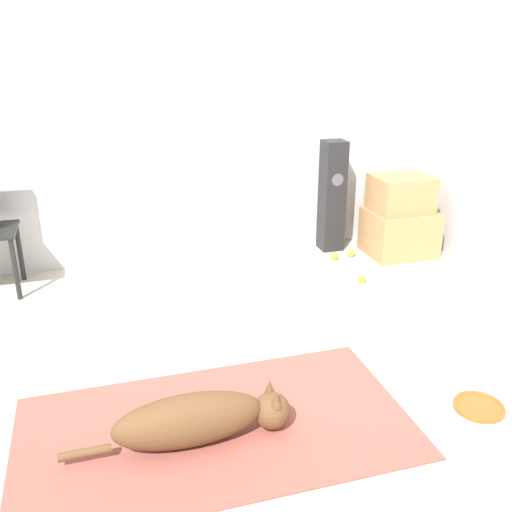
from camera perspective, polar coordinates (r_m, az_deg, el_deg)
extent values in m
plane|color=#BCB29E|center=(3.01, -7.82, -14.85)|extent=(12.00, 12.00, 0.00)
cube|color=silver|center=(4.55, -13.00, 14.67)|extent=(8.00, 0.06, 2.55)
cube|color=#934C42|center=(2.86, -4.03, -16.73)|extent=(1.87, 1.01, 0.01)
ellipsoid|color=brown|center=(2.70, -6.74, -16.00)|extent=(0.70, 0.22, 0.25)
sphere|color=brown|center=(2.79, 1.59, -15.19)|extent=(0.18, 0.18, 0.18)
cone|color=brown|center=(2.78, 1.37, -12.99)|extent=(0.06, 0.06, 0.08)
cone|color=brown|center=(2.70, 2.04, -14.10)|extent=(0.06, 0.06, 0.08)
cylinder|color=brown|center=(2.72, -16.74, -18.33)|extent=(0.23, 0.04, 0.04)
cylinder|color=#DB511E|center=(3.18, 21.39, -13.89)|extent=(0.25, 0.25, 0.02)
torus|color=#DB511E|center=(3.17, 21.41, -13.78)|extent=(0.25, 0.25, 0.02)
cube|color=#A87A4C|center=(4.99, 14.14, 2.29)|extent=(0.54, 0.46, 0.38)
cube|color=#A87A4C|center=(4.90, 14.29, 6.07)|extent=(0.46, 0.39, 0.30)
cube|color=black|center=(4.92, 7.62, 5.94)|extent=(0.19, 0.19, 0.94)
cylinder|color=#4C4C51|center=(4.79, 8.17, 7.55)|extent=(0.10, 0.00, 0.10)
cylinder|color=black|center=(4.32, -22.92, -1.25)|extent=(0.04, 0.04, 0.45)
cylinder|color=black|center=(4.66, -22.53, 0.40)|extent=(0.04, 0.04, 0.45)
sphere|color=#C6E033|center=(4.89, 9.50, 0.33)|extent=(0.07, 0.07, 0.07)
sphere|color=#C6E033|center=(4.80, 7.85, 0.00)|extent=(0.07, 0.07, 0.07)
sphere|color=#C6E033|center=(4.39, 10.55, -2.24)|extent=(0.07, 0.07, 0.07)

